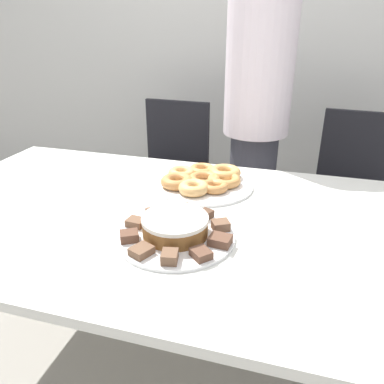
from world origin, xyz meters
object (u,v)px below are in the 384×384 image
person_standing (256,119)px  plate_donuts (204,185)px  office_chair_left (170,183)px  plate_cake (176,236)px  office_chair_right (350,204)px  frosted_cake (176,226)px

person_standing → plate_donuts: 0.57m
office_chair_left → plate_cake: size_ratio=2.54×
office_chair_right → office_chair_left: bearing=-174.7°
person_standing → plate_donuts: person_standing is taller
office_chair_left → frosted_cake: 1.20m
plate_cake → person_standing: bearing=83.6°
plate_donuts → frosted_cake: size_ratio=1.95×
person_standing → office_chair_right: 0.70m
office_chair_right → plate_donuts: 0.99m
person_standing → office_chair_left: 0.70m
office_chair_left → plate_cake: 1.19m
plate_cake → plate_donuts: same height
plate_cake → plate_donuts: bearing=92.4°
office_chair_left → plate_donuts: (0.39, -0.68, 0.32)m
plate_cake → plate_donuts: (-0.02, 0.39, 0.00)m
office_chair_right → plate_donuts: (-0.64, -0.68, 0.32)m
office_chair_right → plate_cake: size_ratio=2.54×
person_standing → frosted_cake: (-0.10, -0.93, -0.10)m
office_chair_left → frosted_cake: office_chair_left is taller
frosted_cake → plate_cake: bearing=63.4°
plate_cake → office_chair_right: bearing=59.9°
plate_donuts → frosted_cake: frosted_cake is taller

